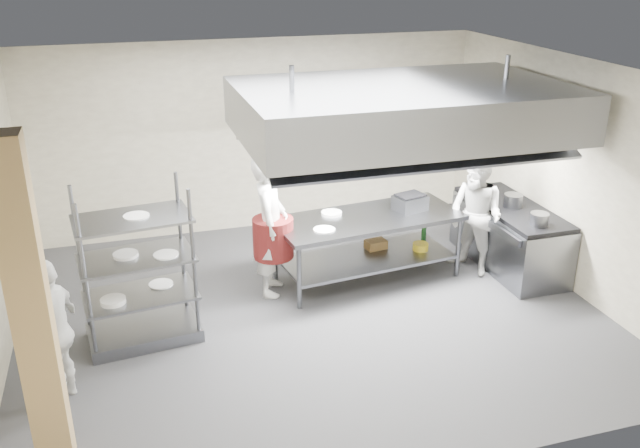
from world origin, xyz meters
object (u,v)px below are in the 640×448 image
object	(u,v)px
pass_rack	(137,266)
cooking_range	(509,238)
griddle	(410,203)
stockpot	(513,200)
chef_line	(476,216)
island	(367,247)
chef_plating	(53,332)
chef_head	(270,225)

from	to	relation	value
pass_rack	cooking_range	distance (m)	5.17
griddle	stockpot	xyz separation A→B (m)	(1.44, -0.27, -0.02)
chef_line	griddle	bearing A→B (deg)	-132.01
chef_line	island	bearing A→B (deg)	-121.31
pass_rack	chef_line	xyz separation A→B (m)	(4.51, 0.48, -0.09)
cooking_range	chef_plating	distance (m)	6.16
island	cooking_range	xyz separation A→B (m)	(2.08, -0.20, -0.04)
chef_head	stockpot	distance (m)	3.41
cooking_range	griddle	xyz separation A→B (m)	(-1.45, 0.26, 0.59)
chef_plating	stockpot	size ratio (longest dim) A/B	6.12
island	chef_head	size ratio (longest dim) A/B	1.33
stockpot	chef_plating	bearing A→B (deg)	-166.11
island	chef_line	size ratio (longest dim) A/B	1.49
pass_rack	stockpot	xyz separation A→B (m)	(5.10, 0.52, 0.05)
cooking_range	pass_rack	bearing A→B (deg)	-174.04
cooking_range	chef_plating	size ratio (longest dim) A/B	1.28
cooking_range	stockpot	size ratio (longest dim) A/B	7.82
pass_rack	chef_head	world-z (taller)	chef_head
pass_rack	chef_plating	bearing A→B (deg)	-138.47
chef_plating	stockpot	world-z (taller)	chef_plating
chef_head	griddle	xyz separation A→B (m)	(1.97, 0.07, 0.07)
chef_head	pass_rack	bearing A→B (deg)	131.65
pass_rack	stockpot	bearing A→B (deg)	-0.74
island	griddle	xyz separation A→B (m)	(0.63, 0.06, 0.56)
pass_rack	chef_line	distance (m)	4.54
cooking_range	stockpot	xyz separation A→B (m)	(-0.01, -0.01, 0.57)
island	stockpot	xyz separation A→B (m)	(2.07, -0.21, 0.53)
stockpot	griddle	bearing A→B (deg)	169.38
stockpot	cooking_range	bearing A→B (deg)	39.42
pass_rack	cooking_range	xyz separation A→B (m)	(5.12, 0.53, -0.52)
pass_rack	stockpot	size ratio (longest dim) A/B	7.31
chef_plating	stockpot	bearing A→B (deg)	122.42
cooking_range	chef_line	distance (m)	0.74
chef_plating	griddle	xyz separation A→B (m)	(4.52, 1.74, 0.23)
chef_line	pass_rack	bearing A→B (deg)	-105.71
cooking_range	chef_line	size ratio (longest dim) A/B	1.18
island	chef_head	bearing A→B (deg)	173.55
cooking_range	griddle	size ratio (longest dim) A/B	4.86
cooking_range	chef_head	world-z (taller)	chef_head
chef_head	chef_line	xyz separation A→B (m)	(2.82, -0.25, -0.10)
island	pass_rack	world-z (taller)	pass_rack
cooking_range	chef_head	bearing A→B (deg)	176.77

